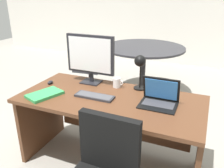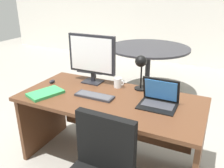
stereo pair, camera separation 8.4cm
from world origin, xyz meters
name	(u,v)px [view 2 (the right image)]	position (x,y,z in m)	size (l,w,h in m)	color
ground	(152,103)	(0.00, 1.50, 0.00)	(12.00, 12.00, 0.00)	gray
back_wall	(188,2)	(0.00, 3.86, 1.40)	(10.00, 0.10, 2.80)	silver
desk	(112,116)	(0.00, 0.05, 0.52)	(1.67, 0.80, 0.73)	#56331E
monitor	(92,56)	(-0.34, 0.27, 1.02)	(0.52, 0.16, 0.50)	black
laptop	(159,97)	(0.44, 0.06, 0.80)	(0.31, 0.25, 0.23)	black
keyboard	(94,96)	(-0.14, -0.05, 0.74)	(0.36, 0.12, 0.02)	#2D2D33
mouse	(52,81)	(-0.71, 0.07, 0.75)	(0.04, 0.08, 0.03)	black
desk_lamp	(141,66)	(0.18, 0.28, 0.98)	(0.12, 0.14, 0.35)	black
book	(46,93)	(-0.58, -0.20, 0.74)	(0.29, 0.36, 0.03)	green
coffee_mug	(118,83)	(-0.04, 0.26, 0.78)	(0.11, 0.08, 0.10)	white
meeting_table	(148,59)	(-0.20, 1.82, 0.61)	(1.28, 1.28, 0.80)	black
meeting_chair_near	(98,70)	(-1.09, 1.73, 0.32)	(0.56, 0.56, 0.82)	black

